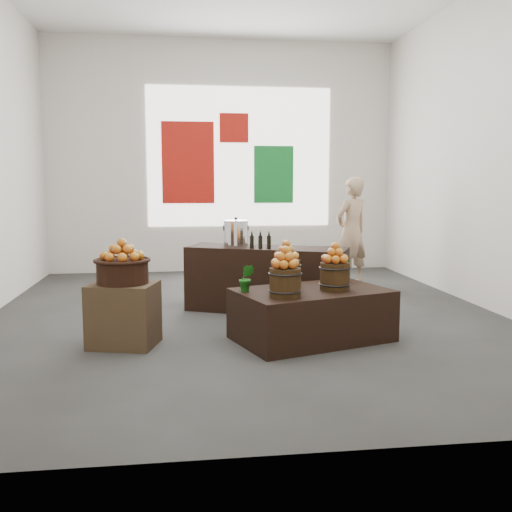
{
  "coord_description": "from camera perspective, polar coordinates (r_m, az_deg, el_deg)",
  "views": [
    {
      "loc": [
        -0.75,
        -6.56,
        1.56
      ],
      "look_at": [
        0.07,
        -0.4,
        0.76
      ],
      "focal_mm": 40.0,
      "sensor_mm": 36.0,
      "label": 1
    }
  ],
  "objects": [
    {
      "name": "wicker_basket",
      "position": [
        5.55,
        -13.2,
        -1.55
      ],
      "size": [
        0.49,
        0.49,
        0.22
      ],
      "primitive_type": "cylinder",
      "color": "black",
      "rests_on": "crate"
    },
    {
      "name": "apple_bucket_front_left",
      "position": [
        5.27,
        2.93,
        -2.67
      ],
      "size": [
        0.29,
        0.29,
        0.27
      ],
      "primitive_type": "cylinder",
      "color": "#35220E",
      "rests_on": "display_table"
    },
    {
      "name": "herb_garnish_right",
      "position": [
        6.12,
        8.61,
        -1.47
      ],
      "size": [
        0.26,
        0.24,
        0.24
      ],
      "primitive_type": "imported",
      "rotation": [
        0.0,
        0.0,
        -0.28
      ],
      "color": "#155E13",
      "rests_on": "display_table"
    },
    {
      "name": "apples_in_bucket_front_right",
      "position": [
        5.62,
        7.94,
        0.31
      ],
      "size": [
        0.22,
        0.22,
        0.2
      ],
      "primitive_type": null,
      "color": "#99040E",
      "rests_on": "apple_bucket_front_right"
    },
    {
      "name": "deco_green_right",
      "position": [
        10.17,
        1.77,
        8.14
      ],
      "size": [
        0.7,
        0.04,
        1.0
      ],
      "primitive_type": "cube",
      "color": "#117227",
      "rests_on": "back_wall"
    },
    {
      "name": "ground",
      "position": [
        6.79,
        -1.03,
        -5.93
      ],
      "size": [
        7.0,
        7.0,
        0.0
      ],
      "primitive_type": "plane",
      "color": "#353533",
      "rests_on": "ground"
    },
    {
      "name": "herb_garnish_left",
      "position": [
        5.51,
        -0.97,
        -2.22
      ],
      "size": [
        0.17,
        0.15,
        0.27
      ],
      "primitive_type": "imported",
      "rotation": [
        0.0,
        0.0,
        -0.28
      ],
      "color": "#155E13",
      "rests_on": "display_table"
    },
    {
      "name": "deco_red_left",
      "position": [
        10.04,
        -6.81,
        9.25
      ],
      "size": [
        0.9,
        0.04,
        1.4
      ],
      "primitive_type": "cube",
      "color": "#AA150D",
      "rests_on": "back_wall"
    },
    {
      "name": "deco_red_upper",
      "position": [
        10.12,
        -2.22,
        12.68
      ],
      "size": [
        0.5,
        0.04,
        0.5
      ],
      "primitive_type": "cube",
      "color": "#AA150D",
      "rests_on": "back_wall"
    },
    {
      "name": "apple_bucket_front_right",
      "position": [
        5.66,
        7.9,
        -2.04
      ],
      "size": [
        0.29,
        0.29,
        0.27
      ],
      "primitive_type": "cylinder",
      "color": "#35220E",
      "rests_on": "display_table"
    },
    {
      "name": "stock_pot_left",
      "position": [
        6.98,
        -2.02,
        2.22
      ],
      "size": [
        0.3,
        0.3,
        0.3
      ],
      "primitive_type": "cylinder",
      "color": "silver",
      "rests_on": "counter"
    },
    {
      "name": "shopper",
      "position": [
        8.77,
        9.52,
        2.43
      ],
      "size": [
        0.71,
        0.63,
        1.64
      ],
      "primitive_type": "imported",
      "rotation": [
        0.0,
        0.0,
        3.65
      ],
      "color": "tan",
      "rests_on": "ground"
    },
    {
      "name": "apples_in_bucket_front_left",
      "position": [
        5.23,
        2.94,
        -0.15
      ],
      "size": [
        0.22,
        0.22,
        0.2
      ],
      "primitive_type": null,
      "color": "#99040E",
      "rests_on": "apple_bucket_front_left"
    },
    {
      "name": "display_table",
      "position": [
        5.73,
        5.6,
        -5.86
      ],
      "size": [
        1.67,
        1.31,
        0.51
      ],
      "primitive_type": "cube",
      "rotation": [
        0.0,
        0.0,
        0.32
      ],
      "color": "black",
      "rests_on": "ground"
    },
    {
      "name": "back_wall",
      "position": [
        10.1,
        -3.37,
        9.84
      ],
      "size": [
        6.0,
        0.04,
        4.0
      ],
      "primitive_type": "cube",
      "color": "silver",
      "rests_on": "ground"
    },
    {
      "name": "apples_in_bucket_rear",
      "position": [
        5.77,
        3.03,
        0.55
      ],
      "size": [
        0.22,
        0.22,
        0.2
      ],
      "primitive_type": null,
      "color": "#99040E",
      "rests_on": "apple_bucket_rear"
    },
    {
      "name": "crate",
      "position": [
        5.63,
        -13.08,
        -5.72
      ],
      "size": [
        0.71,
        0.64,
        0.61
      ],
      "primitive_type": "cube",
      "rotation": [
        0.0,
        0.0,
        -0.26
      ],
      "color": "#4D3B24",
      "rests_on": "ground"
    },
    {
      "name": "counter",
      "position": [
        6.94,
        1.08,
        -2.32
      ],
      "size": [
        2.0,
        1.34,
        0.79
      ],
      "primitive_type": "cube",
      "rotation": [
        0.0,
        0.0,
        -0.42
      ],
      "color": "black",
      "rests_on": "ground"
    },
    {
      "name": "apple_bucket_rear",
      "position": [
        5.81,
        3.02,
        -1.74
      ],
      "size": [
        0.29,
        0.29,
        0.27
      ],
      "primitive_type": "cylinder",
      "color": "#35220E",
      "rests_on": "display_table"
    },
    {
      "name": "back_opening",
      "position": [
        10.11,
        -1.64,
        9.85
      ],
      "size": [
        3.2,
        0.02,
        2.4
      ],
      "primitive_type": "cube",
      "color": "white",
      "rests_on": "back_wall"
    },
    {
      "name": "apples_in_basket",
      "position": [
        5.52,
        -13.27,
        0.62
      ],
      "size": [
        0.38,
        0.38,
        0.2
      ],
      "primitive_type": null,
      "color": "#99040E",
      "rests_on": "wicker_basket"
    },
    {
      "name": "oil_cruets",
      "position": [
        6.69,
        0.65,
        1.66
      ],
      "size": [
        0.21,
        0.13,
        0.22
      ],
      "primitive_type": null,
      "rotation": [
        0.0,
        0.0,
        -0.42
      ],
      "color": "black",
      "rests_on": "counter"
    }
  ]
}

